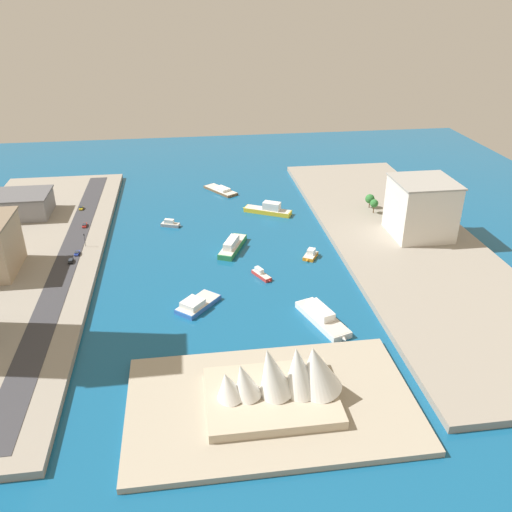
% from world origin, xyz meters
% --- Properties ---
extents(ground_plane, '(440.00, 440.00, 0.00)m').
position_xyz_m(ground_plane, '(0.00, 0.00, 0.00)').
color(ground_plane, '#145684').
extents(quay_west, '(70.00, 240.00, 2.79)m').
position_xyz_m(quay_west, '(-89.87, 0.00, 1.39)').
color(quay_west, gray).
rests_on(quay_west, ground_plane).
extents(quay_east, '(70.00, 240.00, 2.79)m').
position_xyz_m(quay_east, '(89.87, 0.00, 1.39)').
color(quay_east, gray).
rests_on(quay_east, ground_plane).
extents(peninsula_point, '(86.05, 51.37, 2.00)m').
position_xyz_m(peninsula_point, '(-7.22, 101.99, 1.00)').
color(peninsula_point, '#A89E89').
rests_on(peninsula_point, ground_plane).
extents(road_strip, '(10.38, 228.00, 0.15)m').
position_xyz_m(road_strip, '(69.16, 0.00, 2.86)').
color(road_strip, '#38383D').
rests_on(road_strip, quay_east).
extents(yacht_sleek_gray, '(11.09, 6.67, 3.91)m').
position_xyz_m(yacht_sleek_gray, '(23.44, -36.77, 1.41)').
color(yacht_sleek_gray, '#999EA3').
rests_on(yacht_sleek_gray, ground_plane).
extents(tugboat_red, '(7.82, 11.74, 3.57)m').
position_xyz_m(tugboat_red, '(-15.80, 23.07, 1.22)').
color(tugboat_red, red).
rests_on(tugboat_red, ground_plane).
extents(ferry_white_commuter, '(16.20, 28.81, 5.57)m').
position_xyz_m(ferry_white_commuter, '(-33.44, 60.26, 2.01)').
color(ferry_white_commuter, silver).
rests_on(ferry_white_commuter, ground_plane).
extents(ferry_yellow_fast, '(26.68, 18.00, 6.70)m').
position_xyz_m(ferry_yellow_fast, '(-30.30, -47.24, 2.33)').
color(ferry_yellow_fast, yellow).
rests_on(ferry_yellow_fast, ground_plane).
extents(catamaran_blue, '(18.94, 19.96, 4.27)m').
position_xyz_m(catamaran_blue, '(12.78, 43.85, 1.57)').
color(catamaran_blue, blue).
rests_on(catamaran_blue, ground_plane).
extents(barge_flat_brown, '(20.00, 24.43, 2.94)m').
position_xyz_m(barge_flat_brown, '(-6.84, -85.46, 1.08)').
color(barge_flat_brown, brown).
rests_on(barge_flat_brown, ground_plane).
extents(water_taxi_orange, '(8.83, 10.37, 4.00)m').
position_xyz_m(water_taxi_orange, '(-41.20, 8.17, 1.38)').
color(water_taxi_orange, orange).
rests_on(water_taxi_orange, ground_plane).
extents(ferry_green_doubledeck, '(16.19, 26.66, 6.04)m').
position_xyz_m(ferry_green_doubledeck, '(-6.08, -5.18, 2.17)').
color(ferry_green_doubledeck, '#2D8C4C').
rests_on(ferry_green_doubledeck, ground_plane).
extents(warehouse_low_gray, '(28.02, 25.10, 12.07)m').
position_xyz_m(warehouse_low_gray, '(100.49, -56.64, 8.85)').
color(warehouse_low_gray, gray).
rests_on(warehouse_low_gray, quay_east).
extents(hotel_broad_white, '(28.23, 28.45, 27.89)m').
position_xyz_m(hotel_broad_white, '(-98.10, -4.08, 16.76)').
color(hotel_broad_white, silver).
rests_on(hotel_broad_white, quay_west).
extents(hatchback_blue, '(1.99, 4.31, 1.53)m').
position_xyz_m(hatchback_blue, '(65.48, -3.85, 3.70)').
color(hatchback_blue, black).
rests_on(hatchback_blue, road_strip).
extents(taxi_yellow_cab, '(1.95, 4.46, 1.54)m').
position_xyz_m(taxi_yellow_cab, '(71.98, -60.27, 3.69)').
color(taxi_yellow_cab, black).
rests_on(taxi_yellow_cab, road_strip).
extents(pickup_red, '(2.08, 5.14, 1.53)m').
position_xyz_m(pickup_red, '(66.71, -35.98, 3.70)').
color(pickup_red, black).
rests_on(pickup_red, road_strip).
extents(suv_black, '(2.05, 4.90, 1.50)m').
position_xyz_m(suv_black, '(66.97, 3.57, 3.68)').
color(suv_black, black).
rests_on(suv_black, road_strip).
extents(traffic_light_waterfront, '(0.36, 0.36, 6.50)m').
position_xyz_m(traffic_light_waterfront, '(62.86, -12.27, 7.13)').
color(traffic_light_waterfront, black).
rests_on(traffic_light_waterfront, quay_east).
extents(opera_landmark, '(40.75, 28.82, 20.18)m').
position_xyz_m(opera_landmark, '(-10.48, 101.99, 9.73)').
color(opera_landmark, '#BCAD93').
rests_on(opera_landmark, peninsula_point).
extents(park_tree_cluster, '(14.44, 21.77, 10.47)m').
position_xyz_m(park_tree_cluster, '(-90.64, -30.83, 9.12)').
color(park_tree_cluster, brown).
rests_on(park_tree_cluster, quay_west).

